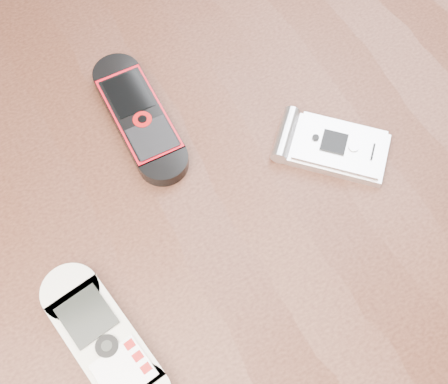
{
  "coord_description": "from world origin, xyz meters",
  "views": [
    {
      "loc": [
        -0.12,
        -0.22,
        1.26
      ],
      "look_at": [
        0.01,
        0.0,
        0.76
      ],
      "focal_mm": 50.0,
      "sensor_mm": 36.0,
      "label": 1
    }
  ],
  "objects_px": {
    "nokia_white": "(105,343)",
    "nokia_black_red": "(139,117)",
    "motorola_razr": "(336,147)",
    "table": "(220,243)"
  },
  "relations": [
    {
      "from": "nokia_white",
      "to": "nokia_black_red",
      "type": "relative_size",
      "value": 0.98
    },
    {
      "from": "nokia_white",
      "to": "motorola_razr",
      "type": "height_order",
      "value": "same"
    },
    {
      "from": "table",
      "to": "motorola_razr",
      "type": "bearing_deg",
      "value": -4.14
    },
    {
      "from": "nokia_black_red",
      "to": "motorola_razr",
      "type": "bearing_deg",
      "value": -37.59
    },
    {
      "from": "motorola_razr",
      "to": "nokia_black_red",
      "type": "bearing_deg",
      "value": 96.03
    },
    {
      "from": "nokia_black_red",
      "to": "motorola_razr",
      "type": "relative_size",
      "value": 1.46
    },
    {
      "from": "nokia_white",
      "to": "motorola_razr",
      "type": "distance_m",
      "value": 0.27
    },
    {
      "from": "table",
      "to": "nokia_white",
      "type": "xyz_separation_m",
      "value": [
        -0.14,
        -0.07,
        0.11
      ]
    },
    {
      "from": "motorola_razr",
      "to": "table",
      "type": "bearing_deg",
      "value": 131.26
    },
    {
      "from": "table",
      "to": "nokia_black_red",
      "type": "distance_m",
      "value": 0.16
    }
  ]
}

